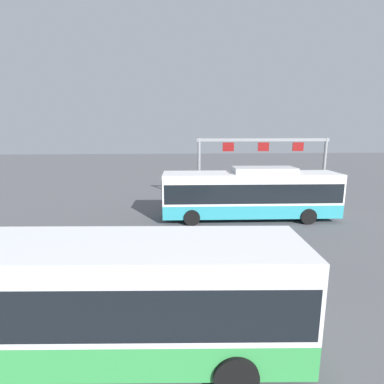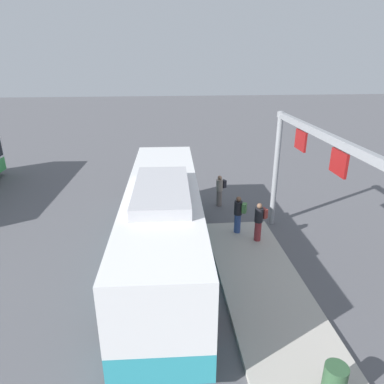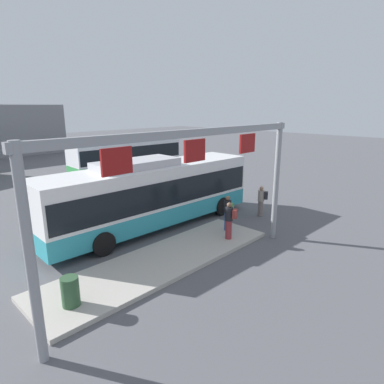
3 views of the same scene
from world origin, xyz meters
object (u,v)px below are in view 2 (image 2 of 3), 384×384
(person_waiting_near, at_px, (239,214))
(trash_bin, at_px, (334,382))
(bus_main, at_px, (163,220))
(person_boarding, at_px, (220,190))
(person_waiting_mid, at_px, (259,221))

(person_waiting_near, xyz_separation_m, trash_bin, (-7.97, -0.44, -0.44))
(bus_main, height_order, trash_bin, bus_main)
(person_waiting_near, distance_m, trash_bin, 7.99)
(bus_main, xyz_separation_m, person_boarding, (5.18, -2.96, -0.92))
(bus_main, distance_m, person_boarding, 6.03)
(bus_main, height_order, person_boarding, bus_main)
(person_boarding, xyz_separation_m, person_waiting_near, (-3.30, -0.26, 0.16))
(bus_main, bearing_deg, person_waiting_near, -58.05)
(person_waiting_near, xyz_separation_m, person_waiting_mid, (-0.76, -0.69, 0.00))
(person_boarding, bearing_deg, person_waiting_near, 65.75)
(person_waiting_near, relative_size, trash_bin, 1.86)
(trash_bin, bearing_deg, person_boarding, 3.53)
(bus_main, distance_m, person_waiting_mid, 4.13)
(person_boarding, relative_size, trash_bin, 1.86)
(bus_main, relative_size, person_waiting_mid, 6.82)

